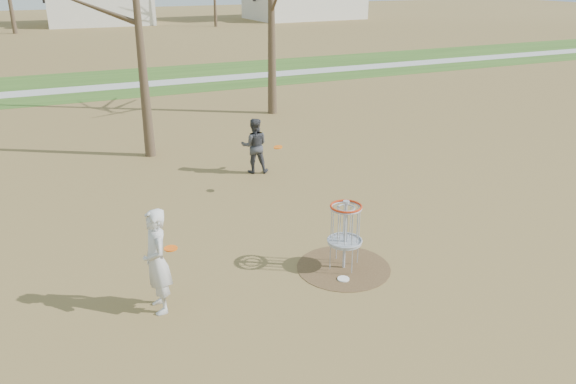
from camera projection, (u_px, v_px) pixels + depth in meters
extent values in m
plane|color=brown|center=(344.00, 268.00, 10.77)|extent=(160.00, 160.00, 0.00)
cube|color=#2D5119|center=(141.00, 81.00, 28.58)|extent=(160.00, 8.00, 0.01)
cube|color=#9E9E99|center=(145.00, 84.00, 27.72)|extent=(160.00, 1.50, 0.01)
cylinder|color=#47331E|center=(344.00, 267.00, 10.76)|extent=(1.80, 1.80, 0.01)
imported|color=beige|center=(157.00, 261.00, 9.13)|extent=(0.47, 0.68, 1.81)
imported|color=#36373B|center=(255.00, 146.00, 15.54)|extent=(0.90, 0.79, 1.55)
cylinder|color=white|center=(343.00, 279.00, 10.34)|extent=(0.22, 0.22, 0.02)
cylinder|color=#FE660D|center=(278.00, 147.00, 13.83)|extent=(0.22, 0.22, 0.06)
cylinder|color=#E6550C|center=(171.00, 248.00, 9.04)|extent=(0.22, 0.22, 0.02)
cylinder|color=#9EA3AD|center=(345.00, 236.00, 10.52)|extent=(0.05, 0.05, 1.35)
cylinder|color=#9EA3AD|center=(345.00, 242.00, 10.56)|extent=(0.64, 0.64, 0.04)
torus|color=#9EA3AD|center=(346.00, 208.00, 10.30)|extent=(0.60, 0.60, 0.04)
torus|color=#B32A0B|center=(346.00, 206.00, 10.29)|extent=(0.60, 0.60, 0.04)
cone|color=#382B1E|center=(139.00, 29.00, 15.83)|extent=(0.32, 0.32, 7.50)
cone|color=#382B1E|center=(271.00, 0.00, 20.69)|extent=(0.36, 0.36, 8.50)
cube|color=silver|center=(100.00, 8.00, 56.73)|extent=(10.24, 7.34, 3.20)
cube|color=silver|center=(304.00, 4.00, 63.34)|extent=(12.40, 8.62, 3.20)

